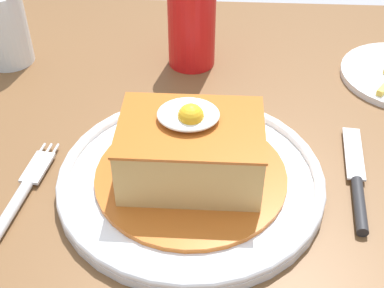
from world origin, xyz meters
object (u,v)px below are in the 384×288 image
knife (358,189)px  soda_can (192,24)px  fork (21,195)px  drinking_glass (4,33)px  main_plate (191,178)px

knife → soda_can: soda_can is taller
fork → drinking_glass: drinking_glass is taller
drinking_glass → soda_can: bearing=2.1°
main_plate → knife: main_plate is taller
main_plate → soda_can: 0.26m
main_plate → fork: size_ratio=2.01×
knife → drinking_glass: 0.52m
main_plate → drinking_glass: drinking_glass is taller
soda_can → drinking_glass: bearing=-177.9°
soda_can → drinking_glass: soda_can is taller
fork → knife: 0.35m
fork → knife: (0.35, 0.03, 0.00)m
soda_can → fork: bearing=-119.7°
main_plate → knife: (0.18, -0.00, -0.00)m
knife → fork: bearing=-175.3°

